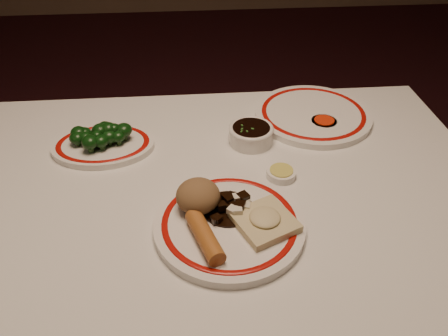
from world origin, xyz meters
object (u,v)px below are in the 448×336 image
dining_table (215,232)px  stirfry_heap (232,207)px  main_plate (229,224)px  spring_roll (205,236)px  broccoli_pile (101,135)px  fried_wonton (265,221)px  soy_bowl (251,135)px  broccoli_plate (103,145)px  rice_mound (198,196)px

dining_table → stirfry_heap: size_ratio=12.07×
dining_table → main_plate: main_plate is taller
spring_roll → dining_table: bearing=60.9°
spring_roll → broccoli_pile: broccoli_pile is taller
spring_roll → fried_wonton: (0.11, 0.03, -0.01)m
fried_wonton → soy_bowl: (0.01, 0.29, -0.01)m
fried_wonton → stirfry_heap: bearing=142.9°
dining_table → broccoli_plate: bearing=140.5°
main_plate → soy_bowl: bearing=74.5°
rice_mound → broccoli_pile: rice_mound is taller
stirfry_heap → soy_bowl: size_ratio=0.96×
rice_mound → dining_table: bearing=50.8°
broccoli_pile → soy_bowl: bearing=-0.5°
rice_mound → broccoli_pile: bearing=131.6°
main_plate → broccoli_pile: 0.39m
dining_table → spring_roll: bearing=-100.5°
main_plate → fried_wonton: bearing=-13.1°
main_plate → broccoli_plate: (-0.27, 0.28, -0.00)m
dining_table → broccoli_plate: size_ratio=5.04×
stirfry_heap → broccoli_plate: (-0.28, 0.25, -0.02)m
fried_wonton → soy_bowl: fried_wonton is taller
rice_mound → fried_wonton: 0.13m
dining_table → main_plate: 0.13m
dining_table → fried_wonton: 0.18m
spring_roll → soy_bowl: (0.13, 0.33, -0.01)m
fried_wonton → soy_bowl: size_ratio=1.27×
soy_bowl → broccoli_plate: bearing=179.6°
stirfry_heap → dining_table: bearing=120.1°
dining_table → soy_bowl: size_ratio=11.56×
soy_bowl → stirfry_heap: bearing=-105.7°
stirfry_heap → broccoli_plate: size_ratio=0.42×
main_plate → fried_wonton: 0.07m
dining_table → broccoli_plate: (-0.25, 0.20, 0.10)m
rice_mound → spring_roll: size_ratio=0.72×
dining_table → rice_mound: size_ratio=14.30×
spring_roll → fried_wonton: size_ratio=0.89×
dining_table → rice_mound: 0.15m
spring_roll → soy_bowl: bearing=50.5°
stirfry_heap → broccoli_plate: bearing=137.3°
soy_bowl → fried_wonton: bearing=-92.8°
spring_roll → broccoli_pile: (-0.22, 0.33, 0.00)m
broccoli_plate → dining_table: bearing=-39.5°
rice_mound → fried_wonton: size_ratio=0.64×
spring_roll → fried_wonton: bearing=-1.5°
main_plate → spring_roll: (-0.05, -0.05, 0.02)m
stirfry_heap → broccoli_pile: size_ratio=0.70×
fried_wonton → broccoli_pile: 0.45m
spring_roll → soy_bowl: size_ratio=1.13×
main_plate → soy_bowl: 0.29m
stirfry_heap → broccoli_pile: (-0.28, 0.26, 0.01)m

